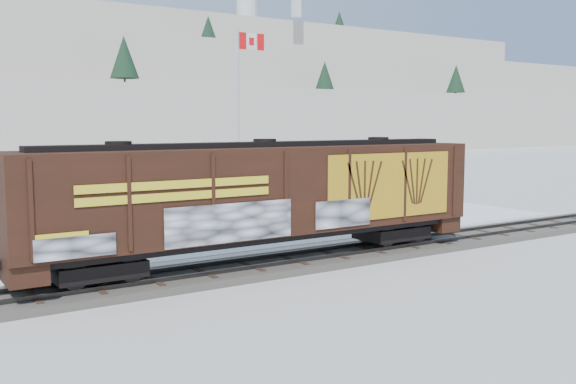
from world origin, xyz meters
TOP-DOWN VIEW (x-y plane):
  - ground at (0.00, 0.00)m, footprint 500.00×500.00m
  - rail_track at (0.00, 0.00)m, footprint 50.00×3.40m
  - parking_strip at (0.00, 7.50)m, footprint 40.00×8.00m
  - hopper_railcar at (-3.18, -0.01)m, footprint 19.41×3.06m
  - flagpole at (2.75, 12.83)m, footprint 2.30×0.90m
  - car_silver at (-9.20, 7.84)m, footprint 4.44×2.05m
  - car_white at (0.83, 8.02)m, footprint 5.35×2.50m
  - car_dark at (8.97, 6.99)m, footprint 5.20×3.72m

SIDE VIEW (x-z plane):
  - ground at x=0.00m, z-range 0.00..0.00m
  - parking_strip at x=0.00m, z-range 0.00..0.03m
  - rail_track at x=0.00m, z-range -0.07..0.36m
  - car_dark at x=8.97m, z-range 0.03..1.43m
  - car_silver at x=-9.20m, z-range 0.03..1.50m
  - car_white at x=0.83m, z-range 0.03..1.73m
  - hopper_railcar at x=-3.18m, z-range 0.70..5.35m
  - flagpole at x=2.75m, z-range -1.50..9.92m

